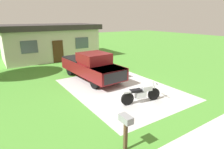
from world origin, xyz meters
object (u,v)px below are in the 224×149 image
Objects in this scene: neighbor_house at (50,41)px; motorcycle at (141,94)px; mailbox at (126,124)px; pickup_truck at (91,65)px.

motorcycle is at bearing -87.64° from neighbor_house.
neighbor_house is (2.32, 16.14, 0.81)m from mailbox.
motorcycle is 13.78m from neighbor_house.
pickup_truck is 7.80m from mailbox.
pickup_truck is at bearing 93.40° from motorcycle.
neighbor_house reaches higher than motorcycle.
neighbor_house is at bearing 92.36° from motorcycle.
motorcycle is 0.38× the size of pickup_truck.
neighbor_house is at bearing 91.77° from pickup_truck.
pickup_truck reaches higher than motorcycle.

